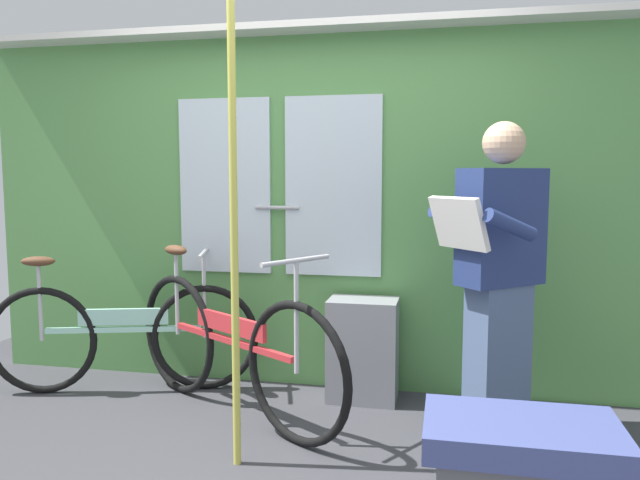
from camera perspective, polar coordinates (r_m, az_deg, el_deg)
name	(u,v)px	position (r m, az deg, el deg)	size (l,w,h in m)	color
ground_plane	(251,478)	(2.97, -6.42, -21.18)	(5.35, 4.10, 0.04)	#38383D
train_door_wall	(310,203)	(3.84, -0.98, 3.47)	(4.35, 0.28, 2.23)	#56934C
bicycle_near_door	(230,347)	(3.49, -8.40, -9.83)	(1.53, 1.01, 0.94)	black
bicycle_leaning_behind	(123,335)	(4.01, -17.89, -8.41)	(1.60, 0.60, 0.87)	black
passenger_reading_newspaper	(498,273)	(3.24, 16.26, -2.93)	(0.61, 0.58, 1.60)	slate
trash_bin_by_wall	(363,349)	(3.71, 4.02, -10.12)	(0.41, 0.28, 0.61)	gray
handrail_pole	(234,230)	(2.77, -8.01, 0.92)	(0.04, 0.04, 2.19)	#C6C14C
bench_seat_corner	(520,477)	(2.51, 18.13, -20.21)	(0.70, 0.44, 0.45)	#3D477F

